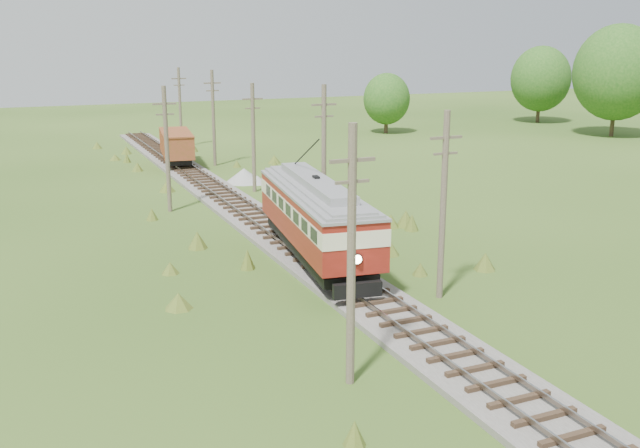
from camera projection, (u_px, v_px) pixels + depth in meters
name	position (u px, v px, depth m)	size (l,w,h in m)	color
railbed_main	(260.00, 222.00, 45.83)	(3.60, 96.00, 0.57)	#605B54
streetcar	(316.00, 213.00, 36.96)	(4.96, 13.72, 6.21)	black
gondola	(176.00, 145.00, 66.60)	(3.79, 8.49, 2.72)	black
gravel_pile	(246.00, 176.00, 59.32)	(3.27, 3.47, 1.19)	gray
utility_pole_r_2	(443.00, 204.00, 31.84)	(1.60, 0.30, 8.60)	brown
utility_pole_r_3	(324.00, 157.00, 43.29)	(1.60, 0.30, 9.00)	brown
utility_pole_r_4	(253.00, 137.00, 54.83)	(1.60, 0.30, 8.40)	brown
utility_pole_r_5	(213.00, 117.00, 66.46)	(1.60, 0.30, 8.90)	brown
utility_pole_r_6	(180.00, 107.00, 77.95)	(1.60, 0.30, 8.70)	brown
utility_pole_l_a	(351.00, 255.00, 23.57)	(1.60, 0.30, 9.00)	brown
utility_pole_l_b	(167.00, 148.00, 48.36)	(1.60, 0.30, 8.60)	brown
tree_right_4	(618.00, 73.00, 86.12)	(10.50, 10.50, 13.53)	#38281C
tree_right_5	(541.00, 79.00, 101.48)	(8.40, 8.40, 10.82)	#38281C
tree_mid_b	(387.00, 99.00, 90.12)	(5.88, 5.88, 7.57)	#38281C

